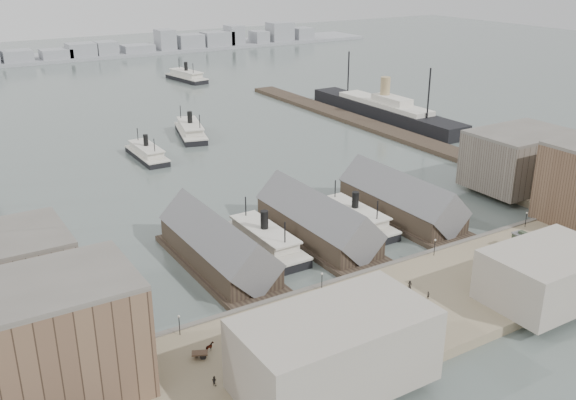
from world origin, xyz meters
TOP-DOWN VIEW (x-y plane):
  - ground at (0.00, 0.00)m, footprint 900.00×900.00m
  - quay at (0.00, -20.00)m, footprint 180.00×30.00m
  - seawall at (0.00, -5.20)m, footprint 180.00×1.20m
  - east_wharf at (78.00, 90.00)m, footprint 10.00×180.00m
  - ferry_shed_west at (-26.00, 16.88)m, footprint 14.00×42.00m
  - ferry_shed_center at (0.00, 16.88)m, footprint 14.00×42.00m
  - ferry_shed_east at (26.00, 16.88)m, footprint 14.00×42.00m
  - warehouse_west_front at (-70.00, -12.00)m, footprint 32.00×18.00m
  - warehouse_east_back at (68.00, 15.00)m, footprint 28.00×20.00m
  - street_bldg_center at (20.00, -32.00)m, footprint 24.00×16.00m
  - street_bldg_west at (-30.00, -32.00)m, footprint 30.00×16.00m
  - lamp_post_far_w at (-45.00, -7.00)m, footprint 0.44×0.44m
  - lamp_post_near_w at (-15.00, -7.00)m, footprint 0.44×0.44m
  - lamp_post_near_e at (15.00, -7.00)m, footprint 0.44×0.44m
  - lamp_post_far_e at (45.00, -7.00)m, footprint 0.44×0.44m
  - far_shore at (-2.07, 334.14)m, footprint 500.00×40.00m
  - ferry_docked_west at (-13.00, 19.23)m, footprint 8.42×28.05m
  - ferry_docked_east at (13.00, 19.16)m, footprint 8.03×26.76m
  - ferry_open_near at (-11.74, 100.78)m, footprint 7.57×24.72m
  - ferry_open_mid at (11.97, 118.89)m, footprint 15.47×29.59m
  - ferry_open_far at (55.68, 224.43)m, footprint 13.39×30.84m
  - ocean_steamer at (92.00, 102.92)m, footprint 11.75×85.88m
  - tram at (33.64, -18.28)m, footprint 2.98×10.70m
  - horse_cart_left at (-43.30, -14.47)m, footprint 4.75×3.21m
  - horse_cart_center at (-3.54, -15.31)m, footprint 4.85×1.60m
  - horse_cart_right at (25.69, -23.87)m, footprint 4.69×1.79m
  - pedestrian_0 at (-52.62, -13.22)m, footprint 0.69×0.70m
  - pedestrian_1 at (-45.95, -22.84)m, footprint 0.91×0.99m
  - pedestrian_2 at (-24.12, -10.52)m, footprint 1.17×0.88m
  - pedestrian_3 at (-21.80, -24.66)m, footprint 0.74×1.04m
  - pedestrian_4 at (0.26, -15.57)m, footprint 1.05×0.96m
  - pedestrian_5 at (0.57, -20.50)m, footprint 0.60×0.45m
  - pedestrian_6 at (24.73, -12.64)m, footprint 0.91×0.98m
  - pedestrian_7 at (36.45, -23.35)m, footprint 1.20×1.11m
  - pedestrian_8 at (38.72, -10.08)m, footprint 0.89×0.94m

SIDE VIEW (x-z plane):
  - ground at x=0.00m, z-range 0.00..0.00m
  - east_wharf at x=78.00m, z-range 0.00..1.60m
  - quay at x=0.00m, z-range 0.00..2.00m
  - seawall at x=0.00m, z-range 0.00..2.30m
  - ferry_open_near at x=-11.74m, z-range -2.34..6.47m
  - ferry_docked_east at x=13.00m, z-range -2.54..7.02m
  - ferry_docked_west at x=-13.00m, z-range -2.66..7.36m
  - ferry_open_mid at x=11.97m, z-range -2.69..7.44m
  - ferry_open_far at x=55.68m, z-range -2.83..7.82m
  - pedestrian_0 at x=-52.62m, z-range 2.00..3.56m
  - pedestrian_8 at x=38.72m, z-range 2.00..3.56m
  - horse_cart_center at x=-3.54m, z-range 2.02..3.56m
  - horse_cart_left at x=-43.30m, z-range 2.02..3.57m
  - pedestrian_2 at x=-24.12m, z-range 2.00..3.60m
  - pedestrian_5 at x=0.57m, z-range 2.00..3.61m
  - pedestrian_6 at x=24.73m, z-range 2.00..3.61m
  - pedestrian_7 at x=36.45m, z-range 2.00..3.62m
  - pedestrian_1 at x=-45.95m, z-range 2.00..3.63m
  - pedestrian_3 at x=-21.80m, z-range 2.00..3.63m
  - horse_cart_right at x=25.69m, z-range 2.00..3.71m
  - pedestrian_4 at x=0.26m, z-range 2.00..3.80m
  - ocean_steamer at x=92.00m, z-range -4.89..12.28m
  - far_shore at x=-2.07m, z-range -3.96..11.77m
  - tram at x=33.64m, z-range 2.05..5.83m
  - ferry_shed_west at x=-26.00m, z-range -1.66..10.94m
  - ferry_shed_center at x=0.00m, z-range -1.66..10.94m
  - ferry_shed_east at x=26.00m, z-range -1.66..10.94m
  - lamp_post_far_w at x=-45.00m, z-range 2.75..6.67m
  - lamp_post_near_w at x=-15.00m, z-range 2.75..6.67m
  - lamp_post_near_e at x=15.00m, z-range 2.75..6.67m
  - lamp_post_far_e at x=45.00m, z-range 2.75..6.67m
  - street_bldg_center at x=20.00m, z-range 2.00..12.00m
  - street_bldg_west at x=-30.00m, z-range 2.00..14.00m
  - warehouse_east_back at x=68.00m, z-range 2.00..17.00m
  - warehouse_west_front at x=-70.00m, z-range 2.00..20.00m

